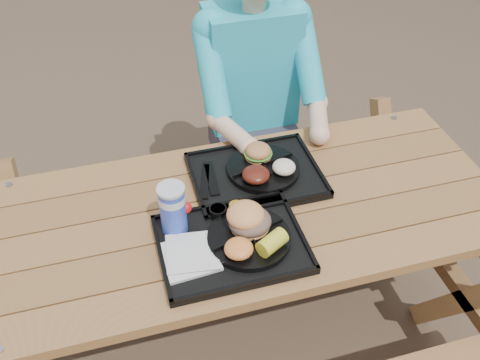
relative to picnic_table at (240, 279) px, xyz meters
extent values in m
plane|color=#999999|center=(0.00, 0.00, -0.38)|extent=(60.00, 60.00, 0.00)
cube|color=black|center=(-0.07, -0.15, 0.39)|extent=(0.45, 0.35, 0.02)
cube|color=black|center=(0.10, 0.14, 0.39)|extent=(0.45, 0.35, 0.02)
cylinder|color=black|center=(-0.02, -0.16, 0.41)|extent=(0.26, 0.26, 0.02)
cylinder|color=black|center=(0.13, 0.15, 0.41)|extent=(0.26, 0.26, 0.02)
cube|color=silver|center=(-0.21, -0.18, 0.40)|extent=(0.17, 0.17, 0.02)
cylinder|color=#1A38C5|center=(-0.23, -0.05, 0.48)|extent=(0.08, 0.08, 0.16)
cylinder|color=black|center=(-0.08, -0.03, 0.41)|extent=(0.06, 0.06, 0.03)
cylinder|color=gold|center=(-0.02, -0.03, 0.41)|extent=(0.05, 0.05, 0.03)
ellipsoid|color=#F69540|center=(-0.07, -0.22, 0.44)|extent=(0.09, 0.09, 0.04)
cube|color=black|center=(-0.06, 0.15, 0.40)|extent=(0.05, 0.18, 0.01)
ellipsoid|color=#561B11|center=(0.08, 0.09, 0.44)|extent=(0.10, 0.10, 0.04)
ellipsoid|color=#F4E6CE|center=(0.19, 0.10, 0.44)|extent=(0.08, 0.08, 0.05)
camera|label=1|loc=(-0.35, -1.23, 1.64)|focal=40.00mm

